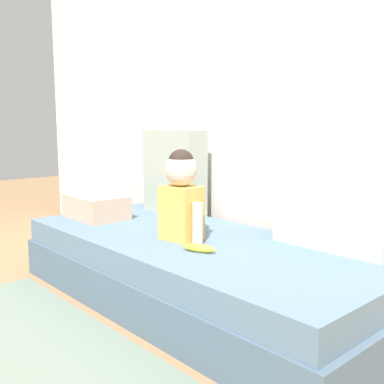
{
  "coord_description": "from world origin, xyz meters",
  "views": [
    {
      "loc": [
        1.77,
        -1.62,
        0.98
      ],
      "look_at": [
        -0.02,
        0.0,
        0.61
      ],
      "focal_mm": 42.97,
      "sensor_mm": 36.0,
      "label": 1
    }
  ],
  "objects_px": {
    "throw_pillow_left": "(174,172)",
    "throw_pillow_right": "(333,190)",
    "couch": "(194,271)",
    "folded_blanket": "(96,207)",
    "toddler": "(181,194)",
    "banana": "(199,248)"
  },
  "relations": [
    {
      "from": "throw_pillow_left",
      "to": "throw_pillow_right",
      "type": "xyz_separation_m",
      "value": [
        1.2,
        0.0,
        0.01
      ]
    },
    {
      "from": "couch",
      "to": "folded_blanket",
      "type": "relative_size",
      "value": 5.46
    },
    {
      "from": "couch",
      "to": "toddler",
      "type": "distance_m",
      "value": 0.43
    },
    {
      "from": "toddler",
      "to": "banana",
      "type": "relative_size",
      "value": 2.82
    },
    {
      "from": "toddler",
      "to": "throw_pillow_right",
      "type": "bearing_deg",
      "value": 34.23
    },
    {
      "from": "couch",
      "to": "throw_pillow_right",
      "type": "height_order",
      "value": "throw_pillow_right"
    },
    {
      "from": "throw_pillow_left",
      "to": "folded_blanket",
      "type": "height_order",
      "value": "throw_pillow_left"
    },
    {
      "from": "folded_blanket",
      "to": "couch",
      "type": "bearing_deg",
      "value": 8.16
    },
    {
      "from": "throw_pillow_left",
      "to": "banana",
      "type": "bearing_deg",
      "value": -32.86
    },
    {
      "from": "couch",
      "to": "throw_pillow_right",
      "type": "xyz_separation_m",
      "value": [
        0.6,
        0.37,
        0.48
      ]
    },
    {
      "from": "banana",
      "to": "folded_blanket",
      "type": "height_order",
      "value": "folded_blanket"
    },
    {
      "from": "throw_pillow_right",
      "to": "toddler",
      "type": "xyz_separation_m",
      "value": [
        -0.63,
        -0.43,
        -0.05
      ]
    },
    {
      "from": "banana",
      "to": "couch",
      "type": "bearing_deg",
      "value": 143.13
    },
    {
      "from": "banana",
      "to": "throw_pillow_right",
      "type": "bearing_deg",
      "value": 53.46
    },
    {
      "from": "toddler",
      "to": "couch",
      "type": "bearing_deg",
      "value": 64.61
    },
    {
      "from": "couch",
      "to": "folded_blanket",
      "type": "height_order",
      "value": "folded_blanket"
    },
    {
      "from": "throw_pillow_left",
      "to": "toddler",
      "type": "relative_size",
      "value": 1.18
    },
    {
      "from": "throw_pillow_left",
      "to": "toddler",
      "type": "height_order",
      "value": "throw_pillow_left"
    },
    {
      "from": "couch",
      "to": "folded_blanket",
      "type": "bearing_deg",
      "value": -171.84
    },
    {
      "from": "couch",
      "to": "throw_pillow_right",
      "type": "distance_m",
      "value": 0.85
    },
    {
      "from": "couch",
      "to": "throw_pillow_left",
      "type": "height_order",
      "value": "throw_pillow_left"
    },
    {
      "from": "throw_pillow_left",
      "to": "couch",
      "type": "bearing_deg",
      "value": -31.35
    }
  ]
}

